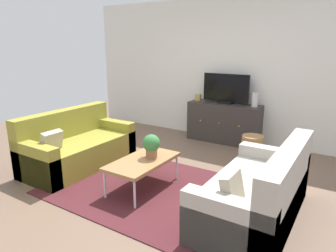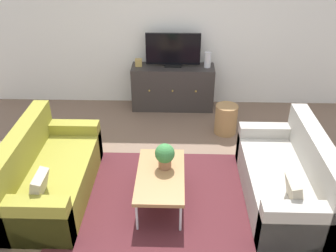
% 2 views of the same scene
% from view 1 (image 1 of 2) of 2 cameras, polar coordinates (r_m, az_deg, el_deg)
% --- Properties ---
extents(ground_plane, '(10.00, 10.00, 0.00)m').
position_cam_1_polar(ground_plane, '(4.19, -2.32, -10.90)').
color(ground_plane, brown).
extents(wall_back, '(6.40, 0.12, 2.70)m').
position_cam_1_polar(wall_back, '(6.05, 11.69, 10.20)').
color(wall_back, silver).
rests_on(wall_back, ground_plane).
extents(area_rug, '(2.50, 1.90, 0.01)m').
position_cam_1_polar(area_rug, '(4.08, -3.55, -11.59)').
color(area_rug, '#4C1E23').
rests_on(area_rug, ground_plane).
extents(couch_left_side, '(0.84, 1.70, 0.86)m').
position_cam_1_polar(couch_left_side, '(4.92, -16.95, -3.93)').
color(couch_left_side, olive).
rests_on(couch_left_side, ground_plane).
extents(couch_right_side, '(0.84, 1.70, 0.86)m').
position_cam_1_polar(couch_right_side, '(3.44, 17.10, -12.46)').
color(couch_right_side, '#B2ADA3').
rests_on(couch_right_side, ground_plane).
extents(coffee_table, '(0.54, 1.01, 0.40)m').
position_cam_1_polar(coffee_table, '(3.94, -4.77, -6.76)').
color(coffee_table, '#A37547').
rests_on(coffee_table, ground_plane).
extents(potted_plant, '(0.23, 0.23, 0.31)m').
position_cam_1_polar(potted_plant, '(3.95, -3.14, -3.57)').
color(potted_plant, '#936042').
rests_on(potted_plant, coffee_table).
extents(tv_console, '(1.38, 0.47, 0.75)m').
position_cam_1_polar(tv_console, '(5.95, 10.44, 0.63)').
color(tv_console, '#332D2B').
rests_on(tv_console, ground_plane).
extents(flat_screen_tv, '(0.89, 0.16, 0.56)m').
position_cam_1_polar(flat_screen_tv, '(5.84, 10.82, 6.87)').
color(flat_screen_tv, black).
rests_on(flat_screen_tv, tv_console).
extents(glass_vase, '(0.11, 0.11, 0.25)m').
position_cam_1_polar(glass_vase, '(5.66, 16.03, 4.75)').
color(glass_vase, silver).
rests_on(glass_vase, tv_console).
extents(mantel_clock, '(0.11, 0.07, 0.13)m').
position_cam_1_polar(mantel_clock, '(6.08, 5.66, 5.38)').
color(mantel_clock, tan).
rests_on(mantel_clock, tv_console).
extents(wicker_basket, '(0.34, 0.34, 0.46)m').
position_cam_1_polar(wicker_basket, '(4.96, 15.53, -4.34)').
color(wicker_basket, '#9E7547').
rests_on(wicker_basket, ground_plane).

